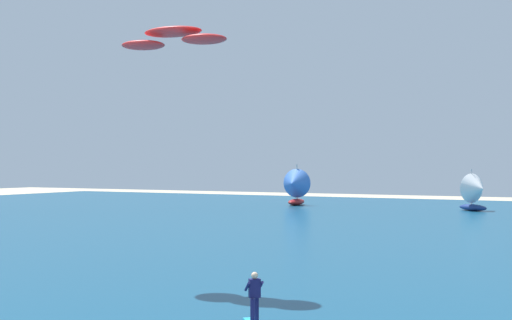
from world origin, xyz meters
TOP-DOWN VIEW (x-y plane):
  - ocean at (0.00, 51.58)m, footprint 160.00×90.00m
  - kitesurfer at (1.52, 16.13)m, footprint 1.73×1.83m
  - kite at (-4.89, 20.72)m, footprint 5.18×1.86m
  - sailboat_anchored_offshore at (0.93, 72.44)m, footprint 4.32×4.13m
  - sailboat_trailing at (-21.68, 72.58)m, footprint 3.90×4.60m

SIDE VIEW (x-z plane):
  - ocean at x=0.00m, z-range 0.00..0.10m
  - kitesurfer at x=1.52m, z-range -0.13..1.54m
  - sailboat_anchored_offshore at x=0.93m, z-range -0.10..4.71m
  - sailboat_trailing at x=-21.68m, z-range -0.13..5.25m
  - kite at x=-4.89m, z-range 10.37..11.15m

